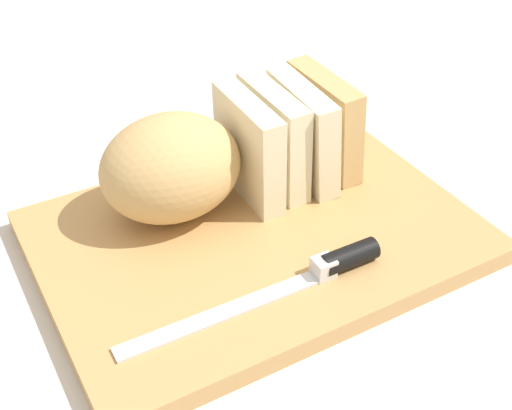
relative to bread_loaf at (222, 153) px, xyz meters
name	(u,v)px	position (x,y,z in m)	size (l,w,h in m)	color
ground_plane	(256,244)	(0.01, -0.07, -0.08)	(3.00, 3.00, 0.00)	beige
cutting_board	(256,237)	(0.01, -0.07, -0.07)	(0.43, 0.31, 0.02)	tan
bread_loaf	(222,153)	(0.00, 0.00, 0.00)	(0.28, 0.13, 0.11)	tan
bread_knife	(317,271)	(0.02, -0.16, -0.05)	(0.26, 0.03, 0.02)	silver
crumb_near_knife	(278,190)	(0.06, -0.02, -0.05)	(0.00, 0.00, 0.00)	#996633
crumb_near_loaf	(272,208)	(0.04, -0.05, -0.05)	(0.01, 0.01, 0.01)	#996633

